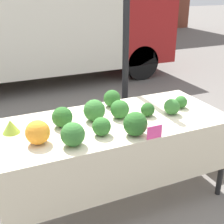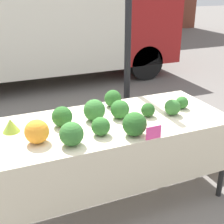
{
  "view_description": "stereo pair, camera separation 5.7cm",
  "coord_description": "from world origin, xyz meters",
  "px_view_note": "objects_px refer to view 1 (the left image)",
  "views": [
    {
      "loc": [
        -1.01,
        -2.23,
        1.91
      ],
      "look_at": [
        0.0,
        0.0,
        0.88
      ],
      "focal_mm": 50.0,
      "sensor_mm": 36.0,
      "label": 1
    },
    {
      "loc": [
        -0.96,
        -2.25,
        1.91
      ],
      "look_at": [
        0.0,
        0.0,
        0.88
      ],
      "focal_mm": 50.0,
      "sensor_mm": 36.0,
      "label": 2
    }
  ],
  "objects_px": {
    "parked_truck": "(39,18)",
    "orange_cauliflower": "(38,132)",
    "produce_crate": "(212,148)",
    "price_sign": "(154,132)"
  },
  "relations": [
    {
      "from": "price_sign",
      "to": "produce_crate",
      "type": "relative_size",
      "value": 0.29
    },
    {
      "from": "orange_cauliflower",
      "to": "price_sign",
      "type": "relative_size",
      "value": 1.4
    },
    {
      "from": "parked_truck",
      "to": "price_sign",
      "type": "distance_m",
      "value": 4.56
    },
    {
      "from": "parked_truck",
      "to": "orange_cauliflower",
      "type": "relative_size",
      "value": 27.25
    },
    {
      "from": "orange_cauliflower",
      "to": "produce_crate",
      "type": "relative_size",
      "value": 0.41
    },
    {
      "from": "parked_truck",
      "to": "produce_crate",
      "type": "height_order",
      "value": "parked_truck"
    },
    {
      "from": "orange_cauliflower",
      "to": "price_sign",
      "type": "distance_m",
      "value": 0.87
    },
    {
      "from": "price_sign",
      "to": "orange_cauliflower",
      "type": "bearing_deg",
      "value": 161.03
    },
    {
      "from": "orange_cauliflower",
      "to": "price_sign",
      "type": "bearing_deg",
      "value": -18.97
    },
    {
      "from": "price_sign",
      "to": "produce_crate",
      "type": "xyz_separation_m",
      "value": [
        1.13,
        0.54,
        -0.67
      ]
    }
  ]
}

